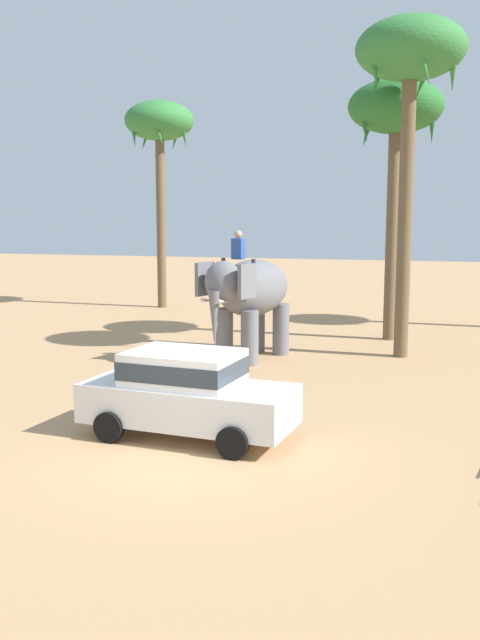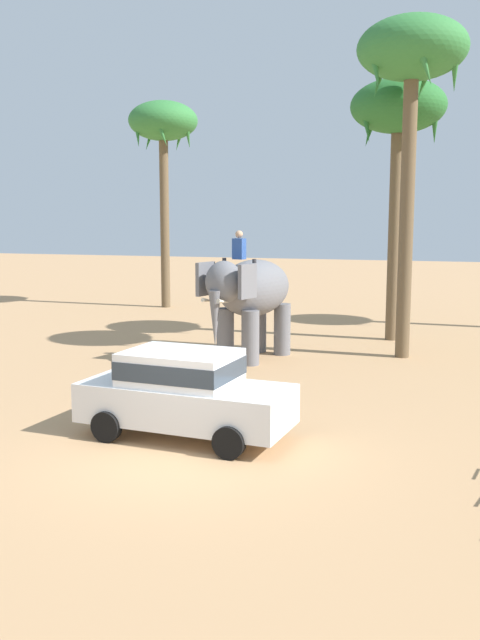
% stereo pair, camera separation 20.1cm
% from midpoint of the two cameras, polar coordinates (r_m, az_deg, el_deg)
% --- Properties ---
extents(ground_plane, '(120.00, 120.00, 0.00)m').
position_cam_midpoint_polar(ground_plane, '(12.75, -4.85, -11.12)').
color(ground_plane, tan).
extents(car_sedan_foreground, '(4.21, 2.11, 1.70)m').
position_cam_midpoint_polar(car_sedan_foreground, '(13.62, -4.81, -5.76)').
color(car_sedan_foreground, white).
rests_on(car_sedan_foreground, ground).
extents(elephant_with_mahout, '(2.44, 4.02, 3.88)m').
position_cam_midpoint_polar(elephant_with_mahout, '(20.84, 0.48, 2.15)').
color(elephant_with_mahout, slate).
rests_on(elephant_with_mahout, ground).
extents(palm_tree_behind_elephant, '(3.20, 3.20, 9.57)m').
position_cam_midpoint_polar(palm_tree_behind_elephant, '(33.58, -6.78, 15.29)').
color(palm_tree_behind_elephant, brown).
rests_on(palm_tree_behind_elephant, ground).
extents(palm_tree_near_hut, '(3.20, 3.20, 8.85)m').
position_cam_midpoint_polar(palm_tree_near_hut, '(24.96, 12.36, 16.05)').
color(palm_tree_near_hut, brown).
rests_on(palm_tree_near_hut, ground).
extents(palm_tree_far_back, '(3.20, 3.20, 9.99)m').
position_cam_midpoint_polar(palm_tree_far_back, '(22.12, 13.47, 19.79)').
color(palm_tree_far_back, brown).
rests_on(palm_tree_far_back, ground).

